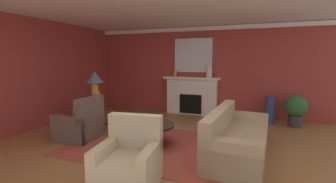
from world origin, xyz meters
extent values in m
plane|color=olive|center=(0.00, 0.00, 0.00)|extent=(9.34, 9.34, 0.00)
cube|color=#9E3833|center=(0.00, 3.45, 1.38)|extent=(7.79, 0.12, 2.77)
cube|color=#9E3833|center=(-3.65, 0.30, 1.38)|extent=(0.12, 7.38, 2.77)
cube|color=white|center=(0.00, 0.30, 2.80)|extent=(7.79, 7.38, 0.06)
cube|color=white|center=(0.00, 3.37, 2.69)|extent=(7.79, 0.08, 0.12)
cube|color=#993D33|center=(-0.41, 0.29, 0.01)|extent=(3.20, 2.35, 0.01)
cube|color=white|center=(-0.32, 3.24, 0.57)|extent=(1.60, 0.25, 1.13)
cube|color=black|center=(-0.32, 3.22, 0.35)|extent=(0.70, 0.26, 0.60)
cube|color=white|center=(-0.32, 3.21, 1.16)|extent=(1.80, 0.35, 0.06)
cube|color=silver|center=(-0.32, 3.36, 1.87)|extent=(1.21, 0.04, 1.06)
cube|color=tan|center=(1.32, 0.34, 0.23)|extent=(1.05, 2.16, 0.45)
cube|color=tan|center=(0.97, 0.37, 0.65)|extent=(0.35, 2.11, 0.40)
cube|color=tan|center=(1.25, -0.60, 0.31)|extent=(0.91, 0.27, 0.62)
cube|color=tan|center=(1.39, 1.29, 0.31)|extent=(0.91, 0.27, 0.62)
cube|color=brown|center=(-2.05, 0.09, 0.22)|extent=(0.82, 0.82, 0.44)
cube|color=brown|center=(-1.73, 0.09, 0.70)|extent=(0.18, 0.80, 0.51)
cube|color=brown|center=(-2.06, 0.42, 0.30)|extent=(0.80, 0.16, 0.60)
cube|color=brown|center=(-2.05, -0.24, 0.30)|extent=(0.80, 0.16, 0.60)
cube|color=#C1B293|center=(-0.04, -1.24, 0.22)|extent=(0.90, 0.90, 0.44)
cube|color=#C1B293|center=(-0.08, -0.92, 0.70)|extent=(0.81, 0.26, 0.51)
cube|color=#C1B293|center=(-0.37, -1.28, 0.30)|extent=(0.24, 0.81, 0.60)
cube|color=#C1B293|center=(0.29, -1.19, 0.30)|extent=(0.24, 0.81, 0.60)
cylinder|color=#2D2319|center=(-0.41, 0.29, 0.43)|extent=(1.00, 1.00, 0.04)
cylinder|color=#2D2319|center=(-0.41, 0.29, 0.21)|extent=(0.12, 0.12, 0.41)
cylinder|color=#2D2319|center=(-0.41, 0.29, 0.01)|extent=(0.56, 0.56, 0.03)
cube|color=#2D2319|center=(-2.33, 1.04, 0.68)|extent=(0.56, 0.56, 0.04)
cube|color=#2D2319|center=(-2.33, 1.04, 0.33)|extent=(0.10, 0.10, 0.66)
cube|color=#2D2319|center=(-2.33, 1.04, 0.02)|extent=(0.45, 0.45, 0.04)
cylinder|color=#B28E38|center=(-2.33, 1.04, 0.92)|extent=(0.18, 0.18, 0.45)
cone|color=#4C566B|center=(-2.33, 1.04, 1.30)|extent=(0.44, 0.44, 0.30)
cylinder|color=#B7892D|center=(-2.18, 0.92, 0.81)|extent=(0.15, 0.15, 0.23)
cylinder|color=beige|center=(0.23, 3.19, 1.38)|extent=(0.19, 0.19, 0.37)
cylinder|color=#B7892D|center=(-0.87, 3.19, 1.30)|extent=(0.11, 0.11, 0.22)
cylinder|color=navy|center=(1.97, 2.94, 0.38)|extent=(0.27, 0.27, 0.75)
cube|color=maroon|center=(-0.36, 0.42, 0.47)|extent=(0.25, 0.21, 0.04)
cube|color=maroon|center=(-0.55, 0.44, 0.52)|extent=(0.28, 0.21, 0.06)
cube|color=maroon|center=(-0.53, 0.39, 0.57)|extent=(0.27, 0.21, 0.05)
cylinder|color=#333333|center=(2.57, 2.81, 0.15)|extent=(0.32, 0.32, 0.30)
sphere|color=#28602D|center=(2.57, 2.81, 0.55)|extent=(0.56, 0.56, 0.56)
camera|label=1|loc=(1.54, -3.85, 1.75)|focal=24.74mm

